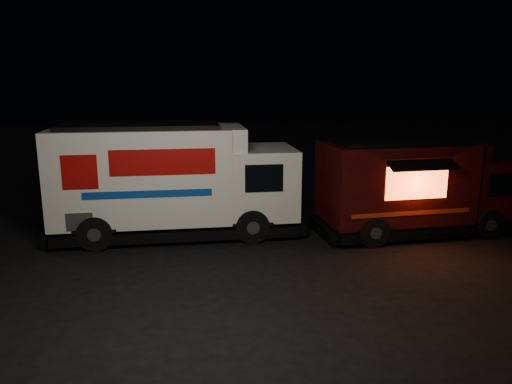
{
  "coord_description": "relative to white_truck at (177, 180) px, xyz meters",
  "views": [
    {
      "loc": [
        -0.91,
        -11.44,
        4.64
      ],
      "look_at": [
        0.58,
        2.0,
        1.53
      ],
      "focal_mm": 35.0,
      "sensor_mm": 36.0,
      "label": 1
    }
  ],
  "objects": [
    {
      "name": "ground",
      "position": [
        1.65,
        -3.21,
        -1.68
      ],
      "size": [
        80.0,
        80.0,
        0.0
      ],
      "primitive_type": "plane",
      "color": "black",
      "rests_on": "ground"
    },
    {
      "name": "red_truck",
      "position": [
        7.24,
        -0.58,
        -0.24
      ],
      "size": [
        6.38,
        2.87,
        2.88
      ],
      "primitive_type": null,
      "rotation": [
        0.0,
        0.0,
        0.1
      ],
      "color": "#340C09",
      "rests_on": "ground"
    },
    {
      "name": "white_truck",
      "position": [
        0.0,
        0.0,
        0.0
      ],
      "size": [
        7.5,
        2.8,
        3.36
      ],
      "primitive_type": null,
      "rotation": [
        0.0,
        0.0,
        0.04
      ],
      "color": "white",
      "rests_on": "ground"
    }
  ]
}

